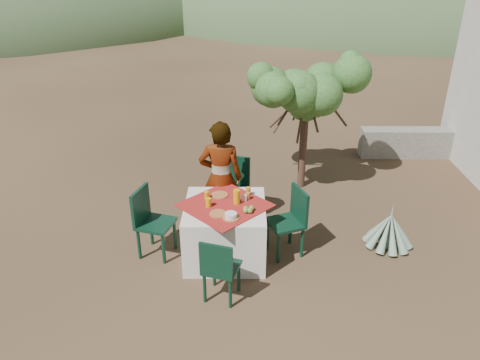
# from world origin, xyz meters

# --- Properties ---
(ground) EXTENTS (160.00, 160.00, 0.00)m
(ground) POSITION_xyz_m (0.00, 0.00, 0.00)
(ground) COLOR #332317
(ground) RESTS_ON ground
(table) EXTENTS (1.30, 1.30, 0.76)m
(table) POSITION_xyz_m (-0.21, 0.08, 0.38)
(table) COLOR white
(table) RESTS_ON ground
(chair_far) EXTENTS (0.55, 0.55, 0.95)m
(chair_far) POSITION_xyz_m (-0.12, 1.08, 0.53)
(chair_far) COLOR black
(chair_far) RESTS_ON ground
(chair_near) EXTENTS (0.48, 0.48, 0.82)m
(chair_near) POSITION_xyz_m (-0.24, -0.81, 0.46)
(chair_near) COLOR black
(chair_near) RESTS_ON ground
(chair_left) EXTENTS (0.54, 0.54, 0.93)m
(chair_left) POSITION_xyz_m (-1.18, 0.13, 0.52)
(chair_left) COLOR black
(chair_left) RESTS_ON ground
(chair_right) EXTENTS (0.55, 0.55, 0.92)m
(chair_right) POSITION_xyz_m (0.65, 0.17, 0.51)
(chair_right) COLOR black
(chair_right) RESTS_ON ground
(person) EXTENTS (0.62, 0.42, 1.64)m
(person) POSITION_xyz_m (-0.28, 0.72, 0.82)
(person) COLOR #8C6651
(person) RESTS_ON ground
(shrub_tree) EXTENTS (1.68, 1.65, 1.98)m
(shrub_tree) POSITION_xyz_m (1.07, 2.15, 1.56)
(shrub_tree) COLOR #4D3626
(shrub_tree) RESTS_ON ground
(agave) EXTENTS (0.65, 0.67, 0.70)m
(agave) POSITION_xyz_m (2.00, 0.32, 0.24)
(agave) COLOR gray
(agave) RESTS_ON ground
(stone_wall) EXTENTS (2.60, 0.35, 0.55)m
(stone_wall) POSITION_xyz_m (3.60, 3.40, 0.28)
(stone_wall) COLOR gray
(stone_wall) RESTS_ON ground
(plate_far) EXTENTS (0.22, 0.22, 0.01)m
(plate_far) POSITION_xyz_m (-0.28, 0.32, 0.77)
(plate_far) COLOR brown
(plate_far) RESTS_ON table
(plate_near) EXTENTS (0.21, 0.21, 0.01)m
(plate_near) POSITION_xyz_m (-0.28, -0.15, 0.77)
(plate_near) COLOR brown
(plate_near) RESTS_ON table
(glass_far) EXTENTS (0.06, 0.06, 0.10)m
(glass_far) POSITION_xyz_m (-0.44, 0.24, 0.81)
(glass_far) COLOR orange
(glass_far) RESTS_ON table
(glass_near) EXTENTS (0.07, 0.07, 0.12)m
(glass_near) POSITION_xyz_m (-0.41, 0.03, 0.82)
(glass_near) COLOR orange
(glass_near) RESTS_ON table
(juice_pitcher) EXTENTS (0.09, 0.09, 0.19)m
(juice_pitcher) POSITION_xyz_m (-0.06, 0.12, 0.86)
(juice_pitcher) COLOR orange
(juice_pitcher) RESTS_ON table
(bowl_plate) EXTENTS (0.21, 0.21, 0.01)m
(bowl_plate) POSITION_xyz_m (-0.12, -0.24, 0.77)
(bowl_plate) COLOR brown
(bowl_plate) RESTS_ON table
(white_bowl) EXTENTS (0.15, 0.15, 0.05)m
(white_bowl) POSITION_xyz_m (-0.12, -0.24, 0.80)
(white_bowl) COLOR silver
(white_bowl) RESTS_ON bowl_plate
(jar_left) EXTENTS (0.06, 0.06, 0.09)m
(jar_left) POSITION_xyz_m (0.08, 0.22, 0.81)
(jar_left) COLOR #BF7821
(jar_left) RESTS_ON table
(jar_right) EXTENTS (0.06, 0.06, 0.10)m
(jar_right) POSITION_xyz_m (0.09, 0.36, 0.81)
(jar_right) COLOR #BF7821
(jar_right) RESTS_ON table
(napkin_holder) EXTENTS (0.07, 0.05, 0.08)m
(napkin_holder) POSITION_xyz_m (0.03, 0.18, 0.80)
(napkin_holder) COLOR silver
(napkin_holder) RESTS_ON table
(fruit_cluster) EXTENTS (0.14, 0.13, 0.07)m
(fruit_cluster) POSITION_xyz_m (0.09, -0.09, 0.80)
(fruit_cluster) COLOR olive
(fruit_cluster) RESTS_ON table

